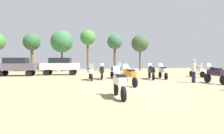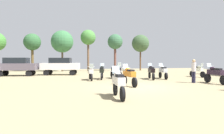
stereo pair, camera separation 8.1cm
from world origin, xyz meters
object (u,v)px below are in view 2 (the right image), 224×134
object	(u,v)px
motorcycle_10	(129,75)
person_1	(194,69)
tree_7	(62,42)
motorcycle_7	(163,71)
motorcycle_6	(215,74)
motorcycle_1	(116,71)
motorcycle_5	(102,71)
motorcycle_4	(91,72)
motorcycle_3	(118,82)
motorcycle_9	(197,70)
tree_1	(140,44)
motorcycle_12	(151,71)
tree_2	(32,43)
tree_5	(115,42)
tree_4	(88,38)
car_1	(17,65)
car_3	(61,65)

from	to	relation	value
motorcycle_10	person_1	bearing A→B (deg)	-0.93
tree_7	motorcycle_10	bearing A→B (deg)	-75.57
motorcycle_7	motorcycle_6	bearing A→B (deg)	-57.72
motorcycle_1	person_1	distance (m)	6.81
motorcycle_5	tree_7	bearing A→B (deg)	118.81
motorcycle_1	motorcycle_4	size ratio (longest dim) A/B	1.08
motorcycle_3	motorcycle_6	bearing A→B (deg)	26.26
motorcycle_1	tree_7	distance (m)	14.75
motorcycle_7	motorcycle_9	size ratio (longest dim) A/B	1.08
motorcycle_7	tree_1	xyz separation A→B (m)	(3.27, 14.29, 3.77)
motorcycle_9	motorcycle_12	size ratio (longest dim) A/B	0.92
tree_2	tree_5	size ratio (longest dim) A/B	0.96
motorcycle_3	tree_4	xyz separation A→B (m)	(1.02, 22.80, 4.52)
tree_2	tree_4	world-z (taller)	tree_4
motorcycle_5	motorcycle_7	distance (m)	5.68
motorcycle_5	motorcycle_12	world-z (taller)	motorcycle_12
motorcycle_12	tree_1	distance (m)	15.65
car_1	tree_4	distance (m)	12.55
motorcycle_7	car_1	size ratio (longest dim) A/B	0.50
person_1	motorcycle_3	bearing A→B (deg)	103.15
motorcycle_9	car_3	world-z (taller)	car_3
tree_4	motorcycle_12	bearing A→B (deg)	-74.57
tree_4	person_1	bearing A→B (deg)	-71.58
motorcycle_3	tree_5	xyz separation A→B (m)	(5.48, 22.96, 3.95)
motorcycle_9	tree_4	size ratio (longest dim) A/B	0.32
car_1	tree_7	xyz separation A→B (m)	(4.71, 7.74, 3.38)
motorcycle_6	motorcycle_7	distance (m)	4.76
tree_5	tree_7	xyz separation A→B (m)	(-8.45, -0.48, -0.12)
car_3	tree_7	xyz separation A→B (m)	(0.05, 7.40, 3.38)
motorcycle_4	motorcycle_3	bearing A→B (deg)	93.02
motorcycle_4	motorcycle_5	xyz separation A→B (m)	(1.12, 0.73, 0.01)
motorcycle_10	car_3	bearing A→B (deg)	106.80
motorcycle_6	motorcycle_10	xyz separation A→B (m)	(-6.56, 0.25, -0.02)
tree_5	motorcycle_4	bearing A→B (deg)	-111.50
motorcycle_3	car_1	world-z (taller)	car_1
motorcycle_10	tree_2	bearing A→B (deg)	108.68
tree_4	motorcycle_7	bearing A→B (deg)	-69.94
motorcycle_6	tree_5	xyz separation A→B (m)	(-2.87, 19.25, 3.92)
tree_7	tree_5	bearing A→B (deg)	3.28
tree_5	tree_4	bearing A→B (deg)	-177.97
motorcycle_3	tree_1	distance (m)	24.64
motorcycle_7	tree_5	distance (m)	15.44
motorcycle_5	tree_7	size ratio (longest dim) A/B	0.33
motorcycle_12	tree_4	bearing A→B (deg)	117.38
motorcycle_9	car_1	size ratio (longest dim) A/B	0.46
motorcycle_3	car_1	xyz separation A→B (m)	(-7.68, 14.73, 0.45)
motorcycle_7	motorcycle_10	world-z (taller)	motorcycle_10
tree_4	motorcycle_10	bearing A→B (deg)	-87.67
motorcycle_9	tree_7	world-z (taller)	tree_7
motorcycle_10	motorcycle_12	size ratio (longest dim) A/B	1.00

